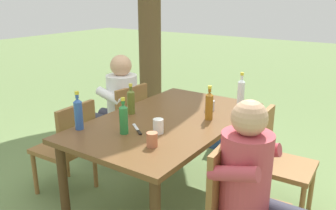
# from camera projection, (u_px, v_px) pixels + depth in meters

# --- Properties ---
(ground_plane) EXTENTS (24.00, 24.00, 0.00)m
(ground_plane) POSITION_uv_depth(u_px,v_px,m) (168.00, 201.00, 3.13)
(ground_plane) COLOR #6B844C
(dining_table) EXTENTS (1.70, 1.02, 0.78)m
(dining_table) POSITION_uv_depth(u_px,v_px,m) (168.00, 129.00, 2.92)
(dining_table) COLOR brown
(dining_table) RESTS_ON ground_plane
(chair_near_left) EXTENTS (0.48, 0.48, 0.87)m
(chair_near_left) POSITION_uv_depth(u_px,v_px,m) (238.00, 202.00, 2.25)
(chair_near_left) COLOR olive
(chair_near_left) RESTS_ON ground_plane
(chair_far_right) EXTENTS (0.49, 0.49, 0.87)m
(chair_far_right) POSITION_uv_depth(u_px,v_px,m) (125.00, 120.00, 3.71)
(chair_far_right) COLOR olive
(chair_far_right) RESTS_ON ground_plane
(chair_far_left) EXTENTS (0.46, 0.46, 0.87)m
(chair_far_left) POSITION_uv_depth(u_px,v_px,m) (69.00, 144.00, 3.12)
(chair_far_left) COLOR olive
(chair_far_left) RESTS_ON ground_plane
(chair_near_right) EXTENTS (0.45, 0.45, 0.87)m
(chair_near_right) POSITION_uv_depth(u_px,v_px,m) (276.00, 158.00, 2.85)
(chair_near_right) COLOR olive
(chair_near_right) RESTS_ON ground_plane
(person_in_white_shirt) EXTENTS (0.47, 0.62, 1.18)m
(person_in_white_shirt) POSITION_uv_depth(u_px,v_px,m) (257.00, 184.00, 2.14)
(person_in_white_shirt) COLOR #B7424C
(person_in_white_shirt) RESTS_ON ground_plane
(person_in_plaid_shirt) EXTENTS (0.47, 0.62, 1.18)m
(person_in_plaid_shirt) POSITION_uv_depth(u_px,v_px,m) (117.00, 103.00, 3.73)
(person_in_plaid_shirt) COLOR white
(person_in_plaid_shirt) RESTS_ON ground_plane
(bottle_amber) EXTENTS (0.06, 0.06, 0.29)m
(bottle_amber) POSITION_uv_depth(u_px,v_px,m) (209.00, 105.00, 2.85)
(bottle_amber) COLOR #996019
(bottle_amber) RESTS_ON dining_table
(bottle_blue) EXTENTS (0.06, 0.06, 0.30)m
(bottle_blue) POSITION_uv_depth(u_px,v_px,m) (78.00, 113.00, 2.64)
(bottle_blue) COLOR #2D56A3
(bottle_blue) RESTS_ON dining_table
(bottle_clear) EXTENTS (0.06, 0.06, 0.32)m
(bottle_clear) POSITION_uv_depth(u_px,v_px,m) (241.00, 92.00, 3.18)
(bottle_clear) COLOR white
(bottle_clear) RESTS_ON dining_table
(bottle_olive) EXTENTS (0.06, 0.06, 0.26)m
(bottle_olive) POSITION_uv_depth(u_px,v_px,m) (131.00, 101.00, 2.99)
(bottle_olive) COLOR #566623
(bottle_olive) RESTS_ON dining_table
(bottle_green) EXTENTS (0.06, 0.06, 0.28)m
(bottle_green) POSITION_uv_depth(u_px,v_px,m) (124.00, 118.00, 2.56)
(bottle_green) COLOR #287A38
(bottle_green) RESTS_ON dining_table
(cup_steel) EXTENTS (0.08, 0.08, 0.09)m
(cup_steel) POSITION_uv_depth(u_px,v_px,m) (210.00, 105.00, 3.10)
(cup_steel) COLOR #B2B7BC
(cup_steel) RESTS_ON dining_table
(cup_terracotta) EXTENTS (0.08, 0.08, 0.10)m
(cup_terracotta) POSITION_uv_depth(u_px,v_px,m) (152.00, 140.00, 2.36)
(cup_terracotta) COLOR #BC6B47
(cup_terracotta) RESTS_ON dining_table
(cup_white) EXTENTS (0.08, 0.08, 0.11)m
(cup_white) POSITION_uv_depth(u_px,v_px,m) (158.00, 126.00, 2.58)
(cup_white) COLOR white
(cup_white) RESTS_ON dining_table
(table_knife) EXTENTS (0.16, 0.20, 0.01)m
(table_knife) POSITION_uv_depth(u_px,v_px,m) (138.00, 130.00, 2.65)
(table_knife) COLOR silver
(table_knife) RESTS_ON dining_table
(backpack_by_near_side) EXTENTS (0.28, 0.20, 0.44)m
(backpack_by_near_side) POSITION_uv_depth(u_px,v_px,m) (220.00, 129.00, 4.20)
(backpack_by_near_side) COLOR #2D4784
(backpack_by_near_side) RESTS_ON ground_plane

